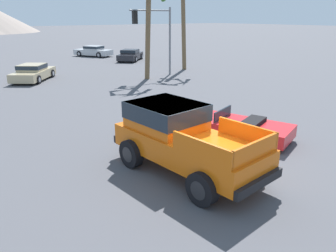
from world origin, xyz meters
TOP-DOWN VIEW (x-y plane):
  - ground_plane at (0.00, 0.00)m, footprint 320.00×320.00m
  - orange_pickup_truck at (-0.46, 0.24)m, footprint 2.69×5.25m
  - red_convertible_car at (3.12, 1.27)m, footprint 3.06×4.77m
  - parked_car_dark at (11.82, 23.91)m, footprint 4.30×4.25m
  - parked_car_tan at (0.19, 18.33)m, footprint 4.11×4.50m
  - parked_car_silver at (10.30, 29.85)m, footprint 3.64×4.81m
  - traffic_light_main at (8.43, 14.39)m, footprint 3.71×0.38m
  - palm_tree_tall at (7.27, 13.68)m, footprint 2.83×2.88m

SIDE VIEW (x-z plane):
  - ground_plane at x=0.00m, z-range 0.00..0.00m
  - red_convertible_car at x=3.12m, z-range -0.11..0.93m
  - parked_car_dark at x=11.82m, z-range 0.02..1.19m
  - parked_car_tan at x=0.19m, z-range 0.01..1.22m
  - parked_car_silver at x=10.30m, z-range 0.01..1.24m
  - orange_pickup_truck at x=-0.46m, z-range 0.13..2.15m
  - traffic_light_main at x=8.43m, z-range 1.05..6.26m
  - palm_tree_tall at x=7.27m, z-range 1.77..8.91m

